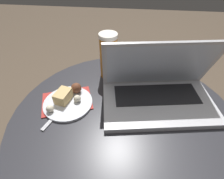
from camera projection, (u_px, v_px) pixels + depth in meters
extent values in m
cylinder|color=#515156|center=(121.00, 159.00, 0.76)|extent=(0.07, 0.07, 0.53)
cylinder|color=#2D2D33|center=(123.00, 119.00, 0.58)|extent=(0.74, 0.74, 0.02)
cube|color=#B7332D|center=(66.00, 101.00, 0.62)|extent=(0.20, 0.17, 0.00)
cube|color=silver|center=(157.00, 103.00, 0.61)|extent=(0.41, 0.27, 0.02)
cube|color=black|center=(156.00, 94.00, 0.62)|extent=(0.31, 0.15, 0.00)
cube|color=silver|center=(158.00, 65.00, 0.58)|extent=(0.39, 0.14, 0.21)
cube|color=silver|center=(158.00, 66.00, 0.58)|extent=(0.35, 0.12, 0.18)
cylinder|color=#C6701E|center=(108.00, 58.00, 0.69)|extent=(0.07, 0.07, 0.17)
cylinder|color=white|center=(107.00, 36.00, 0.63)|extent=(0.07, 0.07, 0.01)
cylinder|color=silver|center=(67.00, 103.00, 0.61)|extent=(0.17, 0.17, 0.01)
cube|color=#DBB775|center=(62.00, 96.00, 0.61)|extent=(0.06, 0.07, 0.04)
sphere|color=beige|center=(76.00, 98.00, 0.60)|extent=(0.03, 0.03, 0.03)
sphere|color=brown|center=(75.00, 88.00, 0.64)|extent=(0.04, 0.04, 0.04)
sphere|color=beige|center=(49.00, 109.00, 0.57)|extent=(0.02, 0.02, 0.02)
cube|color=silver|center=(55.00, 116.00, 0.57)|extent=(0.05, 0.13, 0.00)
cube|color=silver|center=(71.00, 98.00, 0.63)|extent=(0.04, 0.06, 0.00)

